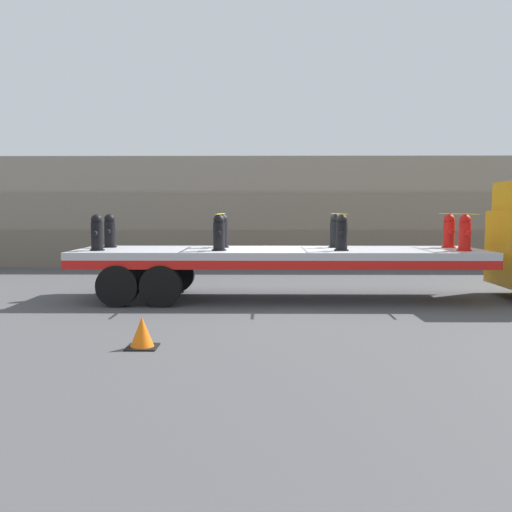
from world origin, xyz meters
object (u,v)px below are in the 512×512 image
fire_hydrant_black_near_0 (97,233)px  fire_hydrant_black_far_1 (222,231)px  fire_hydrant_red_far_3 (449,231)px  traffic_cone (142,333)px  fire_hydrant_black_far_0 (110,231)px  fire_hydrant_black_near_1 (219,233)px  fire_hydrant_black_near_2 (342,233)px  flatbed_trailer (255,258)px  fire_hydrant_red_near_3 (465,233)px  fire_hydrant_black_far_2 (335,231)px

fire_hydrant_black_near_0 → fire_hydrant_black_far_1: size_ratio=1.00×
fire_hydrant_red_far_3 → traffic_cone: size_ratio=1.71×
fire_hydrant_black_near_0 → fire_hydrant_black_far_0: (0.00, 1.11, 0.00)m
fire_hydrant_black_near_1 → fire_hydrant_black_far_1: same height
fire_hydrant_black_near_2 → fire_hydrant_black_near_1: bearing=180.0°
fire_hydrant_black_far_1 → fire_hydrant_red_far_3: bearing=0.0°
fire_hydrant_black_near_0 → traffic_cone: size_ratio=1.71×
fire_hydrant_red_far_3 → flatbed_trailer: bearing=-173.5°
flatbed_trailer → fire_hydrant_black_near_1: size_ratio=11.52×
fire_hydrant_black_far_1 → fire_hydrant_black_near_0: bearing=-158.6°
fire_hydrant_black_near_1 → fire_hydrant_red_near_3: bearing=0.0°
fire_hydrant_black_near_0 → fire_hydrant_black_far_1: same height
fire_hydrant_black_near_2 → traffic_cone: size_ratio=1.71×
fire_hydrant_black_far_1 → fire_hydrant_black_near_2: bearing=-21.4°
flatbed_trailer → fire_hydrant_black_near_1: fire_hydrant_black_near_1 is taller
flatbed_trailer → traffic_cone: bearing=-109.0°
fire_hydrant_red_near_3 → fire_hydrant_black_far_1: bearing=168.9°
fire_hydrant_black_far_2 → traffic_cone: bearing=-124.0°
fire_hydrant_black_far_0 → fire_hydrant_red_near_3: 8.55m
fire_hydrant_black_near_0 → fire_hydrant_black_near_2: bearing=0.0°
fire_hydrant_red_near_3 → fire_hydrant_red_far_3: size_ratio=1.00×
fire_hydrant_red_near_3 → traffic_cone: 7.98m
traffic_cone → fire_hydrant_black_far_0: bearing=109.6°
fire_hydrant_black_far_1 → fire_hydrant_black_near_2: size_ratio=1.00×
traffic_cone → fire_hydrant_black_near_0: bearing=114.0°
fire_hydrant_black_near_2 → fire_hydrant_black_far_2: bearing=90.0°
fire_hydrant_black_near_0 → fire_hydrant_black_near_2: 5.65m
traffic_cone → fire_hydrant_red_far_3: bearing=40.0°
fire_hydrant_black_far_2 → fire_hydrant_black_near_0: bearing=-168.9°
fire_hydrant_black_near_0 → fire_hydrant_black_near_1: bearing=0.0°
fire_hydrant_black_near_2 → fire_hydrant_red_near_3: size_ratio=1.00×
fire_hydrant_black_near_2 → fire_hydrant_red_far_3: size_ratio=1.00×
flatbed_trailer → fire_hydrant_black_far_0: size_ratio=11.52×
fire_hydrant_black_near_0 → fire_hydrant_red_far_3: bearing=7.4°
fire_hydrant_black_far_0 → fire_hydrant_red_near_3: (8.48, -1.11, 0.00)m
fire_hydrant_black_far_2 → fire_hydrant_red_far_3: (2.83, 0.00, 0.00)m
fire_hydrant_black_near_0 → fire_hydrant_black_far_2: (5.65, 1.11, 0.00)m
fire_hydrant_black_far_0 → traffic_cone: (1.95, -5.49, -1.38)m
fire_hydrant_black_near_1 → fire_hydrant_red_far_3: 5.76m
fire_hydrant_black_far_2 → fire_hydrant_red_near_3: bearing=-21.4°
fire_hydrant_black_near_2 → fire_hydrant_black_far_2: size_ratio=1.00×
fire_hydrant_red_far_3 → fire_hydrant_black_far_0: bearing=180.0°
flatbed_trailer → traffic_cone: flatbed_trailer is taller
flatbed_trailer → fire_hydrant_black_far_1: size_ratio=11.52×
flatbed_trailer → fire_hydrant_red_far_3: (4.83, 0.55, 0.63)m
fire_hydrant_black_near_1 → traffic_cone: (-0.88, -4.38, -1.38)m
fire_hydrant_black_far_0 → fire_hydrant_black_near_1: (2.83, -1.11, 0.00)m
fire_hydrant_black_far_1 → fire_hydrant_red_far_3: size_ratio=1.00×
fire_hydrant_black_far_2 → traffic_cone: 6.76m
fire_hydrant_black_far_0 → fire_hydrant_black_near_1: bearing=-21.4°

